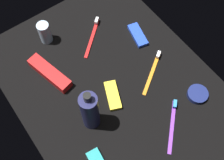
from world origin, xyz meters
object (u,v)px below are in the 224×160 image
object	(u,v)px
toothbrush_orange	(153,70)
cream_tin_left	(198,94)
lotion_bottle	(90,111)
toothpaste_box_red	(50,73)
toothbrush_red	(93,35)
snack_bar_yellow	(113,95)
deodorant_stick	(45,33)
toothbrush_purple	(173,123)
snack_bar_blue	(138,35)

from	to	relation	value
toothbrush_orange	cream_tin_left	world-z (taller)	toothbrush_orange
cream_tin_left	lotion_bottle	bearing A→B (deg)	-111.40
toothpaste_box_red	lotion_bottle	bearing A→B (deg)	-8.00
toothbrush_red	snack_bar_yellow	world-z (taller)	toothbrush_red
snack_bar_yellow	deodorant_stick	bearing A→B (deg)	-146.18
toothbrush_purple	snack_bar_blue	size ratio (longest dim) A/B	1.34
cream_tin_left	toothbrush_orange	bearing A→B (deg)	-159.07
toothbrush_red	lotion_bottle	bearing A→B (deg)	-34.75
toothpaste_box_red	snack_bar_yellow	distance (cm)	23.32
lotion_bottle	toothbrush_red	xyz separation A→B (cm)	(-27.69, 19.21, -8.50)
toothbrush_orange	snack_bar_blue	distance (cm)	15.70
toothbrush_orange	toothpaste_box_red	bearing A→B (deg)	-123.25
lotion_bottle	snack_bar_blue	world-z (taller)	lotion_bottle
lotion_bottle	toothbrush_red	size ratio (longest dim) A/B	1.43
toothbrush_purple	toothpaste_box_red	distance (cm)	44.77
toothbrush_orange	snack_bar_yellow	distance (cm)	17.23
toothbrush_red	toothbrush_orange	distance (cm)	26.43
toothbrush_purple	deodorant_stick	bearing A→B (deg)	-162.88
toothbrush_red	toothpaste_box_red	bearing A→B (deg)	-76.42
toothbrush_red	snack_bar_yellow	distance (cm)	26.01
toothbrush_purple	snack_bar_yellow	size ratio (longest dim) A/B	1.34
lotion_bottle	snack_bar_yellow	xyz separation A→B (cm)	(-3.11, 10.68, -8.36)
toothbrush_red	snack_bar_blue	world-z (taller)	toothbrush_red
toothbrush_purple	snack_bar_yellow	xyz separation A→B (cm)	(-19.10, -9.90, 0.14)
toothbrush_red	snack_bar_blue	bearing A→B (deg)	53.69
toothbrush_red	toothbrush_orange	xyz separation A→B (cm)	(24.95, 8.71, 0.00)
lotion_bottle	deodorant_stick	world-z (taller)	lotion_bottle
toothbrush_red	toothbrush_purple	bearing A→B (deg)	1.81
deodorant_stick	cream_tin_left	bearing A→B (deg)	30.76
cream_tin_left	toothpaste_box_red	bearing A→B (deg)	-134.65
toothpaste_box_red	cream_tin_left	xyz separation A→B (cm)	(35.86, 36.30, -0.75)
toothbrush_red	snack_bar_blue	distance (cm)	16.98
deodorant_stick	toothbrush_purple	size ratio (longest dim) A/B	0.62
toothpaste_box_red	snack_bar_yellow	bearing A→B (deg)	20.00
deodorant_stick	toothbrush_purple	distance (cm)	54.96
lotion_bottle	deodorant_stick	size ratio (longest dim) A/B	2.37
toothpaste_box_red	snack_bar_blue	world-z (taller)	toothpaste_box_red
toothbrush_orange	snack_bar_blue	world-z (taller)	toothbrush_orange
lotion_bottle	toothbrush_orange	xyz separation A→B (cm)	(-2.74, 27.91, -8.50)
deodorant_stick	toothbrush_purple	bearing A→B (deg)	17.12
deodorant_stick	snack_bar_yellow	world-z (taller)	deodorant_stick
deodorant_stick	snack_bar_blue	xyz separation A→B (cm)	(18.78, 28.45, -3.57)
toothbrush_orange	snack_bar_blue	size ratio (longest dim) A/B	1.51
toothbrush_red	toothbrush_purple	size ratio (longest dim) A/B	1.03
toothpaste_box_red	cream_tin_left	world-z (taller)	toothpaste_box_red
toothpaste_box_red	toothbrush_red	bearing A→B (deg)	89.90
toothbrush_purple	snack_bar_blue	xyz separation A→B (cm)	(-33.62, 12.30, 0.14)
cream_tin_left	toothbrush_red	bearing A→B (deg)	-160.09
toothbrush_purple	toothbrush_red	bearing A→B (deg)	-178.19
toothbrush_red	toothpaste_box_red	size ratio (longest dim) A/B	0.82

